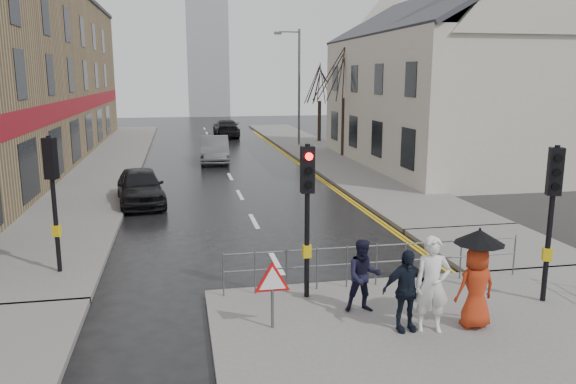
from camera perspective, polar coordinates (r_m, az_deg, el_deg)
name	(u,v)px	position (r m, az deg, el deg)	size (l,w,h in m)	color
ground	(300,307)	(12.48, 1.19, -11.57)	(120.00, 120.00, 0.00)	black
near_pavement	(518,371)	(10.61, 22.35, -16.50)	(10.00, 9.00, 0.14)	#605E5B
left_pavement	(110,160)	(34.79, -17.64, 3.09)	(4.00, 44.00, 0.14)	#605E5B
right_pavement	(316,151)	(37.61, 2.82, 4.23)	(4.00, 40.00, 0.14)	#605E5B
pavement_bridge_right	(496,247)	(17.48, 20.38, -5.22)	(4.00, 4.20, 0.14)	#605E5B
building_right_cream	(444,79)	(32.58, 15.57, 10.99)	(9.00, 16.40, 10.10)	#BEB5A6
church_tower	(207,43)	(73.43, -8.21, 14.72)	(5.00, 5.00, 18.00)	#979A9F
traffic_signal_near_left	(307,194)	(11.96, 1.98, -0.24)	(0.28, 0.27, 3.40)	black
traffic_signal_near_right	(553,197)	(12.99, 25.30, -0.42)	(0.34, 0.33, 3.40)	black
traffic_signal_far_left	(52,180)	(14.74, -22.82, 1.11)	(0.34, 0.33, 3.40)	black
guard_railing_front	(376,255)	(13.24, 8.98, -6.37)	(7.14, 0.04, 1.00)	#595B5E
warning_sign	(272,284)	(10.85, -1.61, -9.30)	(0.80, 0.07, 1.35)	#595B5E
street_lamp	(297,80)	(40.07, 0.88, 11.34)	(1.83, 0.25, 8.00)	#595B5E
tree_near	(344,73)	(34.67, 5.76, 11.95)	(2.40, 2.40, 6.58)	#2F231A
tree_far	(320,83)	(42.51, 3.25, 10.96)	(2.40, 2.40, 5.64)	#2F231A
pedestrian_a	(432,284)	(11.07, 14.44, -9.09)	(0.68, 0.45, 1.86)	silver
pedestrian_b	(364,276)	(11.74, 7.69, -8.46)	(0.74, 0.58, 1.53)	black
pedestrian_with_umbrella	(477,273)	(11.43, 18.65, -7.81)	(0.96, 0.96, 1.96)	#AB2F14
pedestrian_d	(406,290)	(11.04, 11.86, -9.75)	(0.94, 0.39, 1.60)	black
car_parked	(140,186)	(22.61, -14.78, 0.55)	(1.70, 4.23, 1.44)	black
car_mid	(215,149)	(33.09, -7.46, 4.32)	(1.60, 4.58, 1.51)	#4C4E51
car_far	(226,128)	(46.79, -6.29, 6.44)	(2.04, 5.01, 1.46)	black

